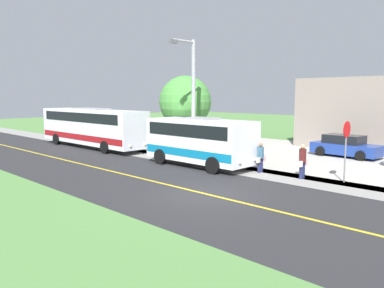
{
  "coord_description": "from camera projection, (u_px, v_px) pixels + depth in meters",
  "views": [
    {
      "loc": [
        11.46,
        10.42,
        4.05
      ],
      "look_at": [
        -3.5,
        -4.19,
        1.4
      ],
      "focal_mm": 35.89,
      "sensor_mm": 36.0,
      "label": 1
    }
  ],
  "objects": [
    {
      "name": "road_surface",
      "position": [
        205.0,
        194.0,
        15.86
      ],
      "size": [
        8.0,
        100.0,
        0.01
      ],
      "primitive_type": "cube",
      "color": "#28282B",
      "rests_on": "ground"
    },
    {
      "name": "street_light_pole",
      "position": [
        192.0,
        96.0,
        22.65
      ],
      "size": [
        1.97,
        0.24,
        7.28
      ],
      "color": "#9E9EA3",
      "rests_on": "ground"
    },
    {
      "name": "tree_curbside",
      "position": [
        185.0,
        102.0,
        26.66
      ],
      "size": [
        3.63,
        3.63,
        5.43
      ],
      "color": "brown",
      "rests_on": "ground"
    },
    {
      "name": "road_centre_line",
      "position": [
        205.0,
        194.0,
        15.86
      ],
      "size": [
        0.16,
        100.0,
        0.0
      ],
      "primitive_type": "cube",
      "color": "gold",
      "rests_on": "ground"
    },
    {
      "name": "ground_plane",
      "position": [
        205.0,
        194.0,
        15.86
      ],
      "size": [
        120.0,
        120.0,
        0.0
      ],
      "primitive_type": "plane",
      "color": "#548442"
    },
    {
      "name": "stop_sign",
      "position": [
        346.0,
        141.0,
        17.7
      ],
      "size": [
        0.76,
        0.07,
        2.88
      ],
      "color": "slate",
      "rests_on": "ground"
    },
    {
      "name": "pedestrian_with_bags",
      "position": [
        303.0,
        160.0,
        18.69
      ],
      "size": [
        0.72,
        0.34,
        1.7
      ],
      "color": "#1E2347",
      "rests_on": "ground"
    },
    {
      "name": "transit_bus_rear",
      "position": [
        91.0,
        126.0,
        30.0
      ],
      "size": [
        2.56,
        11.76,
        3.08
      ],
      "color": "white",
      "rests_on": "ground"
    },
    {
      "name": "shuttle_bus_front",
      "position": [
        200.0,
        139.0,
        22.01
      ],
      "size": [
        2.65,
        6.82,
        2.8
      ],
      "color": "white",
      "rests_on": "ground"
    },
    {
      "name": "pedestrian_waiting",
      "position": [
        260.0,
        157.0,
        20.22
      ],
      "size": [
        0.72,
        0.34,
        1.58
      ],
      "color": "#1E2347",
      "rests_on": "ground"
    },
    {
      "name": "parked_car_near",
      "position": [
        346.0,
        146.0,
        25.49
      ],
      "size": [
        2.23,
        4.5,
        1.45
      ],
      "color": "navy",
      "rests_on": "ground"
    },
    {
      "name": "sidewalk",
      "position": [
        274.0,
        175.0,
        19.55
      ],
      "size": [
        2.4,
        100.0,
        0.01
      ],
      "primitive_type": "cube",
      "color": "gray",
      "rests_on": "ground"
    }
  ]
}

